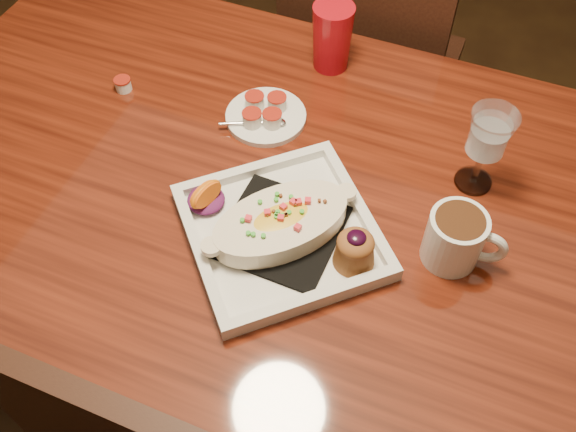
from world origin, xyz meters
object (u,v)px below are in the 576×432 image
at_px(table, 273,212).
at_px(coffee_mug, 457,237).
at_px(plate, 286,229).
at_px(saucer, 264,115).
at_px(chair_far, 367,70).
at_px(goblet, 488,138).
at_px(red_tumbler, 332,37).

height_order(table, coffee_mug, coffee_mug).
distance_m(table, plate, 0.18).
height_order(coffee_mug, saucer, coffee_mug).
relative_size(chair_far, goblet, 5.64).
bearing_deg(goblet, table, -158.82).
relative_size(chair_far, plate, 2.21).
bearing_deg(chair_far, coffee_mug, 116.61).
height_order(coffee_mug, red_tumbler, red_tumbler).
bearing_deg(chair_far, red_tumbler, 88.20).
height_order(chair_far, plate, chair_far).
bearing_deg(table, goblet, 21.18).
height_order(saucer, red_tumbler, red_tumbler).
distance_m(plate, saucer, 0.28).
bearing_deg(saucer, red_tumbler, 72.55).
relative_size(coffee_mug, goblet, 0.80).
distance_m(chair_far, red_tumbler, 0.43).
height_order(coffee_mug, goblet, goblet).
bearing_deg(red_tumbler, saucer, -107.45).
xyz_separation_m(plate, coffee_mug, (0.26, 0.07, 0.03)).
bearing_deg(table, plate, -56.38).
distance_m(table, saucer, 0.19).
height_order(plate, saucer, plate).
xyz_separation_m(coffee_mug, saucer, (-0.41, 0.17, -0.04)).
bearing_deg(saucer, table, -61.71).
relative_size(table, chair_far, 1.61).
relative_size(table, goblet, 9.10).
bearing_deg(goblet, coffee_mug, -89.85).
relative_size(saucer, red_tumbler, 1.12).
distance_m(saucer, red_tumbler, 0.22).
height_order(plate, coffee_mug, coffee_mug).
relative_size(table, plate, 3.57).
xyz_separation_m(chair_far, saucer, (-0.07, -0.50, 0.26)).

